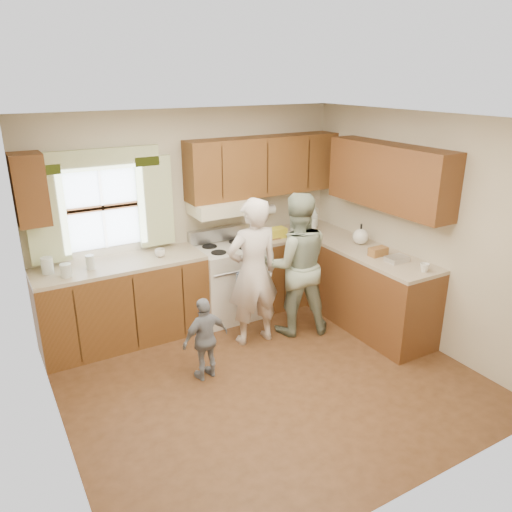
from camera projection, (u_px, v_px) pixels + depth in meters
room at (268, 261)px, 4.55m from camera, size 3.80×3.80×3.80m
kitchen_fixtures at (265, 256)px, 5.85m from camera, size 3.80×2.25×2.15m
stove at (228, 280)px, 6.13m from camera, size 0.76×0.67×1.07m
woman_left at (253, 272)px, 5.40m from camera, size 0.63×0.44×1.66m
woman_right at (296, 264)px, 5.63m from camera, size 0.97×0.87×1.66m
child at (206, 339)px, 4.85m from camera, size 0.53×0.28×0.86m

